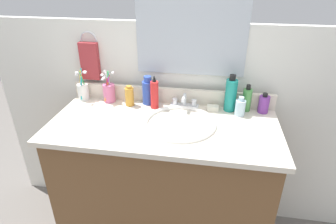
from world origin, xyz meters
The scene contains 19 objects.
vanity_cabinet centered at (0.00, 0.00, 0.41)m, with size 1.13×0.50×0.82m, color brown.
countertop centered at (0.00, 0.00, 0.83)m, with size 1.18×0.54×0.03m, color beige.
backsplash centered at (0.00, 0.26, 0.89)m, with size 1.18×0.02×0.09m, color beige.
back_wall centered at (0.00, 0.32, 0.65)m, with size 2.28×0.04×1.30m, color silver.
mirror_panel centered at (0.10, 0.30, 1.30)m, with size 0.60×0.01×0.56m, color #B2BCC6.
towel_ring centered at (-0.49, 0.30, 1.19)m, with size 0.10×0.10×0.01m, color silver.
hand_towel centered at (-0.49, 0.28, 1.07)m, with size 0.11×0.04×0.22m, color #A53338.
sink_basin centered at (0.08, 0.01, 0.82)m, with size 0.38×0.38×0.11m.
faucet centered at (0.08, 0.21, 0.88)m, with size 0.16×0.10×0.08m.
bottle_toner_green centered at (0.43, 0.23, 0.91)m, with size 0.05×0.05×0.15m.
bottle_oil_amber centered at (-0.23, 0.18, 0.90)m, with size 0.05×0.05×0.12m.
bottle_cream_purple centered at (0.52, 0.22, 0.90)m, with size 0.06×0.06×0.11m.
bottle_shampoo_blue centered at (-0.13, 0.22, 0.92)m, with size 0.06×0.06×0.17m.
bottle_gel_clear centered at (0.39, 0.16, 0.89)m, with size 0.05×0.05×0.11m.
bottle_mouthwash_teal centered at (0.34, 0.21, 0.94)m, with size 0.06×0.06×0.21m.
bottle_spray_red centered at (-0.08, 0.17, 0.93)m, with size 0.04×0.04×0.20m.
cup_pink centered at (-0.36, 0.21, 0.91)m, with size 0.07×0.08×0.19m.
cup_white_ceramic centered at (-0.52, 0.22, 0.90)m, with size 0.06×0.08×0.19m.
soap_bar centered at (0.25, 0.20, 0.86)m, with size 0.06×0.04×0.02m, color white.
Camera 1 is at (0.23, -1.23, 1.57)m, focal length 30.19 mm.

